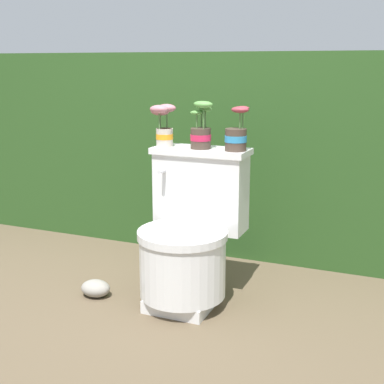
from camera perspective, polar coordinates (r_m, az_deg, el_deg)
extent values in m
plane|color=brown|center=(2.65, -1.87, -11.45)|extent=(12.00, 12.00, 0.00)
cube|color=#284C1E|center=(3.47, 5.59, 4.74)|extent=(4.11, 0.86, 1.18)
cube|color=silver|center=(2.58, -0.99, -11.41)|extent=(0.29, 0.30, 0.06)
cylinder|color=silver|center=(2.52, -1.01, -7.93)|extent=(0.40, 0.40, 0.28)
cylinder|color=silver|center=(2.46, -1.02, -4.54)|extent=(0.42, 0.42, 0.04)
cube|color=silver|center=(2.63, 0.96, 0.01)|extent=(0.45, 0.18, 0.38)
cube|color=silver|center=(2.59, 0.98, 4.39)|extent=(0.47, 0.20, 0.03)
cylinder|color=silver|center=(2.56, -3.23, 2.22)|extent=(0.02, 0.05, 0.02)
cylinder|color=beige|center=(2.64, -2.95, 5.85)|extent=(0.08, 0.08, 0.09)
cylinder|color=orange|center=(2.64, -2.95, 5.94)|extent=(0.08, 0.08, 0.03)
cylinder|color=#332319|center=(2.63, -2.96, 6.67)|extent=(0.08, 0.08, 0.01)
cylinder|color=#4C753D|center=(2.60, -3.50, 7.63)|extent=(0.01, 0.01, 0.08)
ellipsoid|color=#B26B75|center=(2.60, -3.52, 8.81)|extent=(0.10, 0.07, 0.04)
cylinder|color=#4C753D|center=(2.65, -3.41, 7.60)|extent=(0.01, 0.01, 0.07)
ellipsoid|color=#B26B75|center=(2.65, -3.42, 8.63)|extent=(0.10, 0.07, 0.04)
cylinder|color=#4C753D|center=(2.65, -2.69, 7.76)|extent=(0.01, 0.01, 0.08)
ellipsoid|color=#B26B75|center=(2.65, -2.70, 8.93)|extent=(0.09, 0.07, 0.04)
cylinder|color=#47382D|center=(2.56, 0.93, 5.74)|extent=(0.10, 0.10, 0.10)
cylinder|color=#D1234C|center=(2.56, 0.93, 5.85)|extent=(0.10, 0.10, 0.03)
cylinder|color=#332319|center=(2.55, 0.94, 6.70)|extent=(0.09, 0.09, 0.01)
cylinder|color=#4C753D|center=(2.52, 1.25, 7.92)|extent=(0.01, 0.01, 0.10)
ellipsoid|color=#569342|center=(2.52, 1.26, 9.30)|extent=(0.09, 0.06, 0.03)
cylinder|color=#4C753D|center=(2.58, 1.00, 8.03)|extent=(0.01, 0.01, 0.10)
ellipsoid|color=#569342|center=(2.57, 1.01, 9.36)|extent=(0.08, 0.05, 0.03)
cylinder|color=#4C753D|center=(2.55, 0.51, 7.59)|extent=(0.01, 0.01, 0.07)
ellipsoid|color=#569342|center=(2.54, 0.51, 8.47)|extent=(0.06, 0.04, 0.02)
cylinder|color=#4C753D|center=(2.56, 1.43, 7.77)|extent=(0.01, 0.01, 0.08)
ellipsoid|color=#569342|center=(2.56, 1.43, 8.84)|extent=(0.07, 0.05, 0.02)
cylinder|color=#47382D|center=(2.50, 4.69, 5.58)|extent=(0.10, 0.10, 0.10)
cylinder|color=#2D84BC|center=(2.50, 4.69, 5.69)|extent=(0.10, 0.10, 0.03)
cylinder|color=#332319|center=(2.50, 4.71, 6.62)|extent=(0.09, 0.09, 0.01)
cylinder|color=#4C753D|center=(2.49, 5.13, 7.63)|extent=(0.01, 0.01, 0.08)
ellipsoid|color=#93333D|center=(2.48, 5.15, 8.74)|extent=(0.08, 0.06, 0.03)
cylinder|color=#4C753D|center=(2.49, 5.42, 7.78)|extent=(0.01, 0.01, 0.09)
ellipsoid|color=#93333D|center=(2.49, 5.45, 8.93)|extent=(0.06, 0.04, 0.02)
ellipsoid|color=gray|center=(2.72, -10.25, -10.07)|extent=(0.15, 0.12, 0.08)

